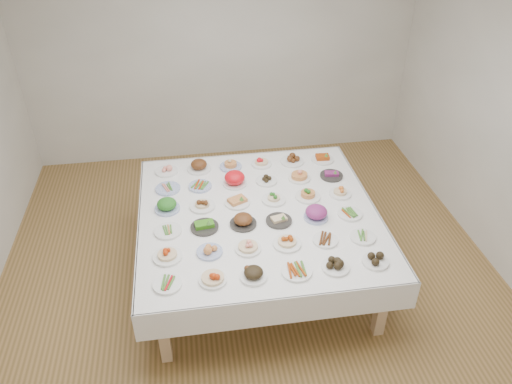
{
  "coord_description": "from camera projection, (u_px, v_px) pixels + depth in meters",
  "views": [
    {
      "loc": [
        -0.51,
        -3.7,
        3.53
      ],
      "look_at": [
        0.09,
        0.15,
        0.88
      ],
      "focal_mm": 35.0,
      "sensor_mm": 36.0,
      "label": 1
    }
  ],
  "objects": [
    {
      "name": "dish_3",
      "position": [
        297.0,
        270.0,
        3.98
      ],
      "size": [
        0.25,
        0.25,
        0.06
      ],
      "color": "white",
      "rests_on": "display_table"
    },
    {
      "name": "dish_12",
      "position": [
        168.0,
        230.0,
        4.41
      ],
      "size": [
        0.24,
        0.24,
        0.05
      ],
      "color": "white",
      "rests_on": "display_table"
    },
    {
      "name": "dish_33",
      "position": [
        261.0,
        161.0,
        5.35
      ],
      "size": [
        0.21,
        0.21,
        0.11
      ],
      "color": "white",
      "rests_on": "display_table"
    },
    {
      "name": "dish_11",
      "position": [
        363.0,
        237.0,
        4.34
      ],
      "size": [
        0.22,
        0.22,
        0.05
      ],
      "color": "white",
      "rests_on": "display_table"
    },
    {
      "name": "dish_30",
      "position": [
        166.0,
        169.0,
        5.23
      ],
      "size": [
        0.23,
        0.23,
        0.09
      ],
      "color": "white",
      "rests_on": "display_table"
    },
    {
      "name": "dish_17",
      "position": [
        350.0,
        213.0,
        4.62
      ],
      "size": [
        0.22,
        0.22,
        0.05
      ],
      "color": "white",
      "rests_on": "display_table"
    },
    {
      "name": "dish_20",
      "position": [
        237.0,
        200.0,
        4.76
      ],
      "size": [
        0.24,
        0.24,
        0.11
      ],
      "color": "white",
      "rests_on": "display_table"
    },
    {
      "name": "dish_15",
      "position": [
        279.0,
        218.0,
        4.52
      ],
      "size": [
        0.23,
        0.23,
        0.1
      ],
      "color": "#2B2926",
      "rests_on": "display_table"
    },
    {
      "name": "dish_9",
      "position": [
        287.0,
        240.0,
        4.25
      ],
      "size": [
        0.24,
        0.24,
        0.12
      ],
      "color": "white",
      "rests_on": "display_table"
    },
    {
      "name": "dish_27",
      "position": [
        266.0,
        179.0,
        5.08
      ],
      "size": [
        0.22,
        0.22,
        0.09
      ],
      "color": "white",
      "rests_on": "display_table"
    },
    {
      "name": "dish_6",
      "position": [
        167.0,
        253.0,
        4.11
      ],
      "size": [
        0.24,
        0.24,
        0.12
      ],
      "color": "white",
      "rests_on": "display_table"
    },
    {
      "name": "dish_2",
      "position": [
        253.0,
        272.0,
        3.91
      ],
      "size": [
        0.21,
        0.21,
        0.13
      ],
      "color": "white",
      "rests_on": "display_table"
    },
    {
      "name": "dish_35",
      "position": [
        322.0,
        157.0,
        5.43
      ],
      "size": [
        0.24,
        0.24,
        0.1
      ],
      "color": "white",
      "rests_on": "display_table"
    },
    {
      "name": "dish_8",
      "position": [
        248.0,
        245.0,
        4.2
      ],
      "size": [
        0.22,
        0.22,
        0.12
      ],
      "color": "white",
      "rests_on": "display_table"
    },
    {
      "name": "dish_26",
      "position": [
        235.0,
        178.0,
        5.01
      ],
      "size": [
        0.23,
        0.23,
        0.15
      ],
      "color": "white",
      "rests_on": "display_table"
    },
    {
      "name": "dish_16",
      "position": [
        316.0,
        212.0,
        4.55
      ],
      "size": [
        0.22,
        0.22,
        0.14
      ],
      "color": "#4C66B2",
      "rests_on": "display_table"
    },
    {
      "name": "dish_34",
      "position": [
        292.0,
        159.0,
        5.39
      ],
      "size": [
        0.25,
        0.25,
        0.11
      ],
      "color": "white",
      "rests_on": "display_table"
    },
    {
      "name": "dish_22",
      "position": [
        308.0,
        192.0,
        4.83
      ],
      "size": [
        0.24,
        0.24,
        0.14
      ],
      "color": "white",
      "rests_on": "display_table"
    },
    {
      "name": "dish_21",
      "position": [
        274.0,
        197.0,
        4.79
      ],
      "size": [
        0.23,
        0.23,
        0.11
      ],
      "color": "white",
      "rests_on": "display_table"
    },
    {
      "name": "dish_25",
      "position": [
        200.0,
        185.0,
        5.0
      ],
      "size": [
        0.23,
        0.23,
        0.05
      ],
      "color": "#4C66B2",
      "rests_on": "display_table"
    },
    {
      "name": "dish_13",
      "position": [
        204.0,
        224.0,
        4.44
      ],
      "size": [
        0.25,
        0.25,
        0.11
      ],
      "color": "#2B2926",
      "rests_on": "display_table"
    },
    {
      "name": "dish_14",
      "position": [
        243.0,
        219.0,
        4.47
      ],
      "size": [
        0.26,
        0.26,
        0.14
      ],
      "color": "#2B2926",
      "rests_on": "display_table"
    },
    {
      "name": "display_table",
      "position": [
        258.0,
        218.0,
        4.7
      ],
      "size": [
        2.23,
        2.23,
        0.75
      ],
      "color": "white",
      "rests_on": "ground"
    },
    {
      "name": "dish_18",
      "position": [
        167.0,
        204.0,
        4.66
      ],
      "size": [
        0.23,
        0.23,
        0.15
      ],
      "color": "#4C66B2",
      "rests_on": "display_table"
    },
    {
      "name": "dish_24",
      "position": [
        168.0,
        188.0,
        4.97
      ],
      "size": [
        0.24,
        0.24,
        0.05
      ],
      "color": "#4C66B2",
      "rests_on": "display_table"
    },
    {
      "name": "dish_29",
      "position": [
        332.0,
        174.0,
        5.16
      ],
      "size": [
        0.23,
        0.23,
        0.09
      ],
      "color": "#2B2926",
      "rests_on": "display_table"
    },
    {
      "name": "dish_28",
      "position": [
        299.0,
        174.0,
        5.11
      ],
      "size": [
        0.22,
        0.22,
        0.13
      ],
      "color": "white",
      "rests_on": "display_table"
    },
    {
      "name": "dish_31",
      "position": [
        199.0,
        164.0,
        5.25
      ],
      "size": [
        0.25,
        0.25,
        0.15
      ],
      "color": "white",
      "rests_on": "display_table"
    },
    {
      "name": "dish_19",
      "position": [
        202.0,
        202.0,
        4.7
      ],
      "size": [
        0.24,
        0.24,
        0.13
      ],
      "color": "white",
      "rests_on": "display_table"
    },
    {
      "name": "dish_0",
      "position": [
        167.0,
        284.0,
        3.86
      ],
      "size": [
        0.23,
        0.23,
        0.05
      ],
      "color": "white",
      "rests_on": "display_table"
    },
    {
      "name": "dish_10",
      "position": [
        325.0,
        239.0,
        4.3
      ],
      "size": [
        0.23,
        0.22,
        0.05
      ],
      "color": "white",
      "rests_on": "display_table"
    },
    {
      "name": "room_envelope",
      "position": [
        248.0,
        106.0,
        4.05
      ],
      "size": [
        5.02,
        5.02,
        2.81
      ],
      "color": "olive",
      "rests_on": "ground"
    },
    {
      "name": "dish_23",
      "position": [
        340.0,
        191.0,
        4.88
      ],
      "size": [
        0.21,
        0.21,
        0.11
      ],
      "color": "white",
      "rests_on": "display_table"
    },
    {
      "name": "dish_7",
      "position": [
        209.0,
        249.0,
        4.17
      ],
      "size": [
        0.22,
        0.22,
        0.1
      ],
      "color": "#4C66B2",
      "rests_on": "display_table"
    },
    {
      "name": "dish_1",
      "position": [
        213.0,
        275.0,
        3.88
      ],
      "size": [
        0.23,
        0.23,
        0.13
      ],
      "color": "white",
      "rests_on": "display_table"
    },
    {
      "name": "dish_5",
      "position": [
        376.0,
        259.0,
        4.06
      ],
      "size": [
        0.22,
        0.22,
        0.1
      ],
      "color": "white",
      "rests_on": "display_table"
    },
    {
      "name": "dish_4",
      "position": [
        336.0,
        263.0,
        4.01
      ],
      "size": [
        0.23,
        0.23,
        0.11
      ],
      "color": "white",
      "rests_on": "display_table"
    },
    {
      "name": "dish_32",
      "position": [
        231.0,
        163.0,
        5.3
      ],
      "size": [
        0.23,
        0.23,
        0.12
      ],
      "color": "#4C66B2",
      "rests_on": "display_table"
    }
  ]
}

